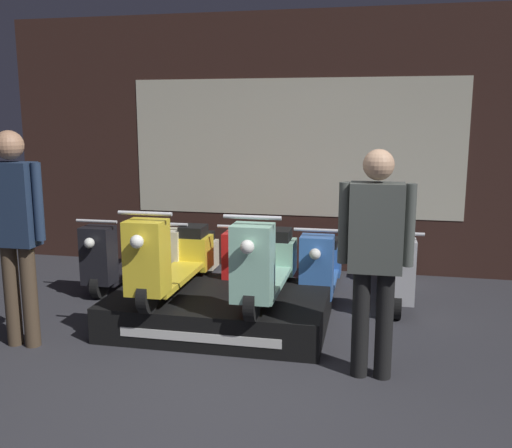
{
  "coord_description": "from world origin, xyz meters",
  "views": [
    {
      "loc": [
        1.01,
        -3.45,
        1.95
      ],
      "look_at": [
        -0.15,
        2.06,
        0.88
      ],
      "focal_mm": 40.0,
      "sensor_mm": 36.0,
      "label": 1
    }
  ],
  "objects_px": {
    "scooter_backrow_3": "(322,267)",
    "scooter_display_left": "(171,259)",
    "scooter_backrow_1": "(185,260)",
    "person_right_browsing": "(375,248)",
    "scooter_backrow_4": "(395,271)",
    "scooter_backrow_0": "(122,256)",
    "scooter_display_right": "(266,264)",
    "scooter_backrow_2": "(252,263)",
    "person_left_browsing": "(15,223)"
  },
  "relations": [
    {
      "from": "scooter_backrow_3",
      "to": "scooter_backrow_4",
      "type": "bearing_deg",
      "value": 0.0
    },
    {
      "from": "scooter_backrow_1",
      "to": "scooter_backrow_2",
      "type": "distance_m",
      "value": 0.78
    },
    {
      "from": "scooter_backrow_0",
      "to": "scooter_backrow_2",
      "type": "bearing_deg",
      "value": 0.0
    },
    {
      "from": "scooter_backrow_4",
      "to": "scooter_backrow_0",
      "type": "bearing_deg",
      "value": 180.0
    },
    {
      "from": "person_right_browsing",
      "to": "scooter_backrow_1",
      "type": "bearing_deg",
      "value": 138.01
    },
    {
      "from": "scooter_backrow_4",
      "to": "person_left_browsing",
      "type": "height_order",
      "value": "person_left_browsing"
    },
    {
      "from": "scooter_backrow_2",
      "to": "person_right_browsing",
      "type": "bearing_deg",
      "value": -54.97
    },
    {
      "from": "scooter_display_right",
      "to": "person_right_browsing",
      "type": "bearing_deg",
      "value": -37.29
    },
    {
      "from": "scooter_backrow_2",
      "to": "scooter_backrow_3",
      "type": "distance_m",
      "value": 0.78
    },
    {
      "from": "scooter_backrow_4",
      "to": "person_right_browsing",
      "type": "bearing_deg",
      "value": -96.79
    },
    {
      "from": "scooter_backrow_1",
      "to": "scooter_backrow_3",
      "type": "xyz_separation_m",
      "value": [
        1.56,
        0.0,
        0.0
      ]
    },
    {
      "from": "scooter_display_right",
      "to": "person_left_browsing",
      "type": "relative_size",
      "value": 0.9
    },
    {
      "from": "scooter_display_left",
      "to": "scooter_backrow_2",
      "type": "distance_m",
      "value": 1.33
    },
    {
      "from": "scooter_display_right",
      "to": "scooter_backrow_2",
      "type": "relative_size",
      "value": 1.0
    },
    {
      "from": "scooter_backrow_1",
      "to": "scooter_backrow_4",
      "type": "xyz_separation_m",
      "value": [
        2.34,
        0.0,
        0.0
      ]
    },
    {
      "from": "scooter_backrow_2",
      "to": "person_right_browsing",
      "type": "relative_size",
      "value": 0.96
    },
    {
      "from": "scooter_display_right",
      "to": "scooter_backrow_0",
      "type": "bearing_deg",
      "value": 148.76
    },
    {
      "from": "scooter_backrow_1",
      "to": "person_left_browsing",
      "type": "bearing_deg",
      "value": -113.17
    },
    {
      "from": "scooter_display_left",
      "to": "scooter_backrow_1",
      "type": "xyz_separation_m",
      "value": [
        -0.27,
        1.18,
        -0.32
      ]
    },
    {
      "from": "scooter_backrow_4",
      "to": "person_left_browsing",
      "type": "relative_size",
      "value": 0.9
    },
    {
      "from": "scooter_display_right",
      "to": "person_right_browsing",
      "type": "xyz_separation_m",
      "value": [
        0.95,
        -0.72,
        0.36
      ]
    },
    {
      "from": "person_right_browsing",
      "to": "scooter_display_left",
      "type": "bearing_deg",
      "value": 158.57
    },
    {
      "from": "scooter_backrow_2",
      "to": "scooter_backrow_1",
      "type": "bearing_deg",
      "value": 180.0
    },
    {
      "from": "scooter_backrow_3",
      "to": "person_right_browsing",
      "type": "bearing_deg",
      "value": -73.78
    },
    {
      "from": "scooter_backrow_0",
      "to": "scooter_backrow_1",
      "type": "relative_size",
      "value": 1.0
    },
    {
      "from": "scooter_display_left",
      "to": "scooter_backrow_1",
      "type": "bearing_deg",
      "value": 102.95
    },
    {
      "from": "scooter_display_left",
      "to": "scooter_backrow_3",
      "type": "height_order",
      "value": "scooter_display_left"
    },
    {
      "from": "scooter_display_left",
      "to": "person_right_browsing",
      "type": "relative_size",
      "value": 0.96
    },
    {
      "from": "scooter_backrow_2",
      "to": "scooter_backrow_3",
      "type": "height_order",
      "value": "same"
    },
    {
      "from": "scooter_backrow_0",
      "to": "person_left_browsing",
      "type": "height_order",
      "value": "person_left_browsing"
    },
    {
      "from": "scooter_display_left",
      "to": "scooter_display_right",
      "type": "bearing_deg",
      "value": 0.0
    },
    {
      "from": "scooter_backrow_2",
      "to": "person_left_browsing",
      "type": "xyz_separation_m",
      "value": [
        -1.6,
        -1.91,
        0.75
      ]
    },
    {
      "from": "scooter_display_right",
      "to": "person_left_browsing",
      "type": "height_order",
      "value": "person_left_browsing"
    },
    {
      "from": "scooter_backrow_0",
      "to": "scooter_backrow_4",
      "type": "bearing_deg",
      "value": 0.0
    },
    {
      "from": "scooter_display_left",
      "to": "scooter_backrow_0",
      "type": "xyz_separation_m",
      "value": [
        -1.05,
        1.18,
        -0.32
      ]
    },
    {
      "from": "scooter_backrow_1",
      "to": "person_left_browsing",
      "type": "height_order",
      "value": "person_left_browsing"
    },
    {
      "from": "person_right_browsing",
      "to": "scooter_backrow_0",
      "type": "bearing_deg",
      "value": 146.68
    },
    {
      "from": "scooter_display_left",
      "to": "person_left_browsing",
      "type": "bearing_deg",
      "value": -146.33
    },
    {
      "from": "scooter_backrow_0",
      "to": "scooter_backrow_2",
      "type": "height_order",
      "value": "same"
    },
    {
      "from": "scooter_backrow_4",
      "to": "scooter_backrow_1",
      "type": "bearing_deg",
      "value": 180.0
    },
    {
      "from": "scooter_backrow_2",
      "to": "scooter_backrow_3",
      "type": "bearing_deg",
      "value": 0.0
    },
    {
      "from": "scooter_backrow_0",
      "to": "scooter_backrow_4",
      "type": "distance_m",
      "value": 3.13
    },
    {
      "from": "scooter_backrow_2",
      "to": "scooter_backrow_4",
      "type": "xyz_separation_m",
      "value": [
        1.56,
        0.0,
        0.0
      ]
    },
    {
      "from": "scooter_display_right",
      "to": "scooter_backrow_3",
      "type": "bearing_deg",
      "value": 71.44
    },
    {
      "from": "scooter_backrow_3",
      "to": "scooter_display_left",
      "type": "bearing_deg",
      "value": -137.54
    },
    {
      "from": "scooter_backrow_1",
      "to": "scooter_backrow_2",
      "type": "relative_size",
      "value": 1.0
    },
    {
      "from": "scooter_backrow_1",
      "to": "scooter_backrow_2",
      "type": "bearing_deg",
      "value": 0.0
    },
    {
      "from": "scooter_display_left",
      "to": "scooter_display_right",
      "type": "height_order",
      "value": "same"
    },
    {
      "from": "scooter_display_right",
      "to": "scooter_backrow_3",
      "type": "relative_size",
      "value": 1.0
    },
    {
      "from": "scooter_display_left",
      "to": "scooter_backrow_4",
      "type": "xyz_separation_m",
      "value": [
        2.07,
        1.18,
        -0.32
      ]
    }
  ]
}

